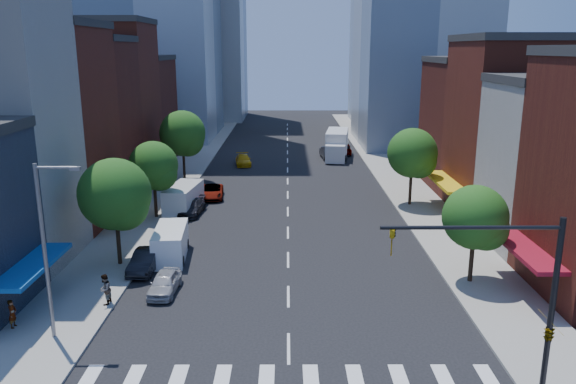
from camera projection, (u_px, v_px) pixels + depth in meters
name	position (u px, v px, depth m)	size (l,w,h in m)	color
ground	(289.00, 348.00, 27.77)	(220.00, 220.00, 0.00)	black
sidewalk_left	(182.00, 173.00, 66.48)	(5.00, 120.00, 0.15)	gray
sidewalk_right	(393.00, 173.00, 66.52)	(5.00, 120.00, 0.15)	gray
crosswalk	(289.00, 383.00, 24.87)	(19.00, 3.00, 0.01)	silver
bldg_left_2	(30.00, 130.00, 45.60)	(12.00, 9.00, 16.00)	#592015
bldg_left_3	(70.00, 122.00, 53.96)	(12.00, 8.00, 15.00)	#4C1813
bldg_left_4	(98.00, 103.00, 61.94)	(12.00, 9.00, 17.00)	#592015
bldg_left_5	(123.00, 112.00, 71.64)	(12.00, 10.00, 13.00)	#4C1813
bldg_right_1	(576.00, 167.00, 40.85)	(12.00, 8.00, 12.00)	beige
bldg_right_2	(527.00, 130.00, 49.19)	(12.00, 10.00, 15.00)	#592015
bldg_right_3	(487.00, 126.00, 59.13)	(12.00, 10.00, 13.00)	#4C1813
traffic_signal	(538.00, 313.00, 22.40)	(7.24, 2.24, 8.00)	black
streetlight	(47.00, 241.00, 27.41)	(2.25, 0.25, 9.00)	slate
tree_left_near	(117.00, 197.00, 37.12)	(4.80, 4.80, 7.30)	black
tree_left_mid	(155.00, 168.00, 47.86)	(4.20, 4.20, 6.65)	black
tree_left_far	(184.00, 135.00, 61.25)	(5.00, 5.00, 7.75)	black
tree_right_near	(478.00, 220.00, 34.43)	(4.00, 4.00, 6.20)	black
tree_right_far	(414.00, 155.00, 51.69)	(4.60, 4.60, 7.20)	black
parked_car_front	(165.00, 283.00, 33.96)	(1.53, 3.80, 1.29)	#A0A0A5
parked_car_second	(146.00, 261.00, 37.34)	(1.49, 4.26, 1.40)	black
parked_car_third	(212.00, 192.00, 55.52)	(2.15, 4.66, 1.30)	#999999
parked_car_rear	(191.00, 207.00, 50.06)	(1.84, 4.52, 1.31)	black
cargo_van_near	(170.00, 244.00, 39.42)	(2.47, 5.30, 2.19)	white
cargo_van_far	(183.00, 199.00, 50.79)	(2.97, 5.94, 2.43)	silver
taxi	(243.00, 160.00, 71.16)	(1.85, 4.54, 1.32)	#D9A30B
traffic_car_oncoming	(328.00, 152.00, 75.57)	(1.75, 5.02, 1.65)	black
traffic_car_far	(344.00, 148.00, 78.48)	(1.92, 4.76, 1.62)	#999999
box_truck	(337.00, 145.00, 75.60)	(3.84, 9.36, 3.66)	silver
pedestrian_near	(12.00, 314.00, 29.40)	(0.57, 0.37, 1.55)	#999999
pedestrian_far	(105.00, 289.00, 32.04)	(0.87, 0.68, 1.80)	#999999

